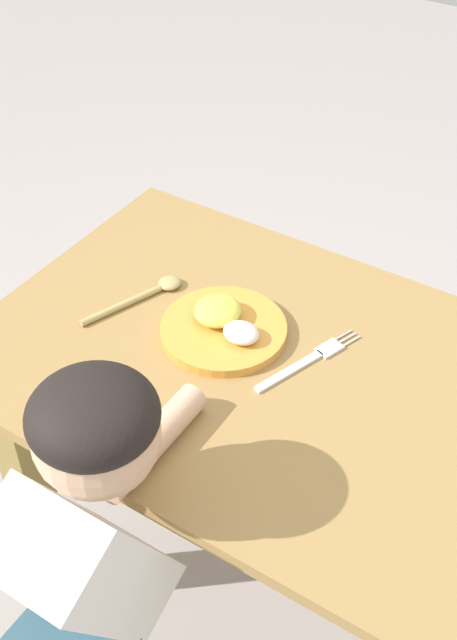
{
  "coord_description": "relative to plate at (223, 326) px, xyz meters",
  "views": [
    {
      "loc": [
        0.48,
        -0.86,
        1.72
      ],
      "look_at": [
        -0.1,
        0.04,
        0.78
      ],
      "focal_mm": 43.83,
      "sensor_mm": 36.0,
      "label": 1
    }
  ],
  "objects": [
    {
      "name": "dining_table",
      "position": [
        0.1,
        -0.03,
        -0.2
      ],
      "size": [
        1.03,
        0.72,
        0.76
      ],
      "color": "olive",
      "rests_on": "ground_plane"
    },
    {
      "name": "person",
      "position": [
        0.06,
        -0.49,
        -0.21
      ],
      "size": [
        0.19,
        0.44,
        1.0
      ],
      "color": "#325667",
      "rests_on": "ground_plane"
    },
    {
      "name": "plate",
      "position": [
        0.0,
        0.0,
        0.0
      ],
      "size": [
        0.23,
        0.23,
        0.05
      ],
      "color": "gold",
      "rests_on": "dining_table"
    },
    {
      "name": "ground_plane",
      "position": [
        0.1,
        -0.03,
        -0.77
      ],
      "size": [
        8.0,
        8.0,
        0.0
      ],
      "primitive_type": "plane",
      "color": "#A99F9D"
    },
    {
      "name": "spoon",
      "position": [
        -0.18,
        0.01,
        -0.01
      ],
      "size": [
        0.1,
        0.22,
        0.02
      ],
      "rotation": [
        0.0,
        0.0,
        1.21
      ],
      "color": "tan",
      "rests_on": "dining_table"
    },
    {
      "name": "fork",
      "position": [
        0.17,
        0.01,
        -0.01
      ],
      "size": [
        0.1,
        0.23,
        0.01
      ],
      "rotation": [
        0.0,
        0.0,
        1.23
      ],
      "color": "silver",
      "rests_on": "dining_table"
    }
  ]
}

